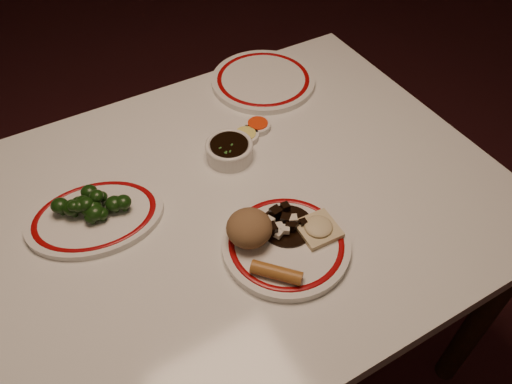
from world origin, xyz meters
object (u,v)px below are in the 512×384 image
object	(u,v)px
main_plate	(286,244)
rice_mound	(249,228)
spring_roll	(276,273)
soy_bowl	(229,151)
dining_table	(230,226)
broccoli_pile	(91,205)
fried_wonton	(318,228)
broccoli_plate	(95,217)
stirfry_heap	(284,224)

from	to	relation	value
main_plate	rice_mound	bearing A→B (deg)	143.06
spring_roll	soy_bowl	world-z (taller)	spring_roll
dining_table	spring_roll	size ratio (longest dim) A/B	12.39
dining_table	broccoli_pile	xyz separation A→B (m)	(-0.27, 0.10, 0.13)
dining_table	fried_wonton	bearing A→B (deg)	-58.48
spring_roll	broccoli_pile	bearing A→B (deg)	84.64
main_plate	fried_wonton	xyz separation A→B (m)	(0.07, -0.01, 0.02)
rice_mound	broccoli_pile	bearing A→B (deg)	138.24
rice_mound	soy_bowl	bearing A→B (deg)	71.02
main_plate	fried_wonton	bearing A→B (deg)	-7.45
dining_table	main_plate	distance (m)	0.20
broccoli_plate	rice_mound	bearing A→B (deg)	-40.96
spring_roll	stirfry_heap	xyz separation A→B (m)	(0.07, 0.09, -0.00)
stirfry_heap	soy_bowl	size ratio (longest dim) A/B	1.01
soy_bowl	stirfry_heap	bearing A→B (deg)	-92.09
main_plate	spring_roll	bearing A→B (deg)	-135.39
dining_table	broccoli_pile	distance (m)	0.31
dining_table	soy_bowl	distance (m)	0.17
dining_table	spring_roll	world-z (taller)	spring_roll
rice_mound	spring_roll	distance (m)	0.10
fried_wonton	stirfry_heap	world-z (taller)	stirfry_heap
fried_wonton	soy_bowl	distance (m)	0.30
fried_wonton	stirfry_heap	bearing A→B (deg)	141.48
main_plate	broccoli_pile	distance (m)	0.41
main_plate	fried_wonton	size ratio (longest dim) A/B	4.10
rice_mound	stirfry_heap	distance (m)	0.08
rice_mound	fried_wonton	world-z (taller)	rice_mound
dining_table	rice_mound	bearing A→B (deg)	-98.10
fried_wonton	broccoli_plate	world-z (taller)	fried_wonton
dining_table	rice_mound	distance (m)	0.19
dining_table	soy_bowl	bearing A→B (deg)	60.59
dining_table	broccoli_plate	world-z (taller)	broccoli_plate
main_plate	fried_wonton	distance (m)	0.07
broccoli_pile	soy_bowl	bearing A→B (deg)	3.56
rice_mound	broccoli_pile	xyz separation A→B (m)	(-0.25, 0.22, -0.01)
rice_mound	stirfry_heap	bearing A→B (deg)	-7.92
dining_table	stirfry_heap	distance (m)	0.19
broccoli_pile	dining_table	bearing A→B (deg)	-19.71
fried_wonton	broccoli_plate	xyz separation A→B (m)	(-0.38, 0.27, -0.02)
rice_mound	broccoli_plate	distance (m)	0.33
main_plate	spring_roll	size ratio (longest dim) A/B	3.38
soy_bowl	broccoli_pile	bearing A→B (deg)	-176.44
broccoli_pile	broccoli_plate	bearing A→B (deg)	-89.52
stirfry_heap	soy_bowl	xyz separation A→B (m)	(0.01, 0.25, -0.01)
dining_table	broccoli_plate	xyz separation A→B (m)	(-0.27, 0.09, 0.10)
broccoli_plate	soy_bowl	size ratio (longest dim) A/B	2.94
stirfry_heap	broccoli_plate	bearing A→B (deg)	145.00
main_plate	rice_mound	world-z (taller)	rice_mound
rice_mound	broccoli_pile	distance (m)	0.33
dining_table	stirfry_heap	xyz separation A→B (m)	(0.06, -0.14, 0.12)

